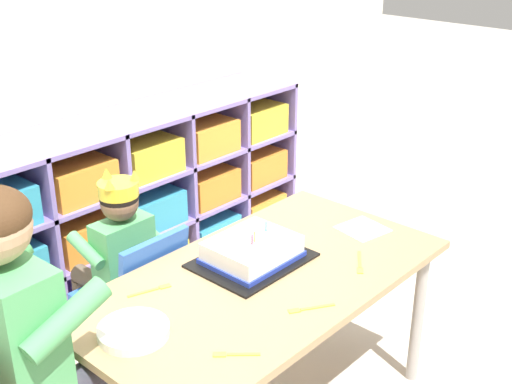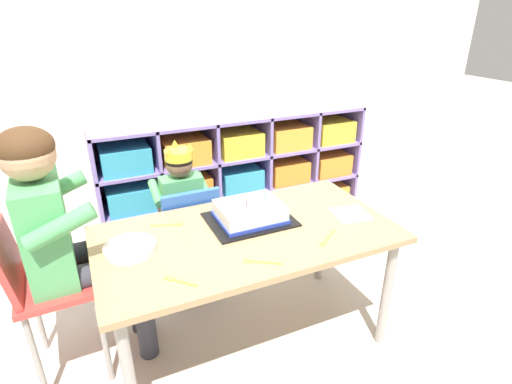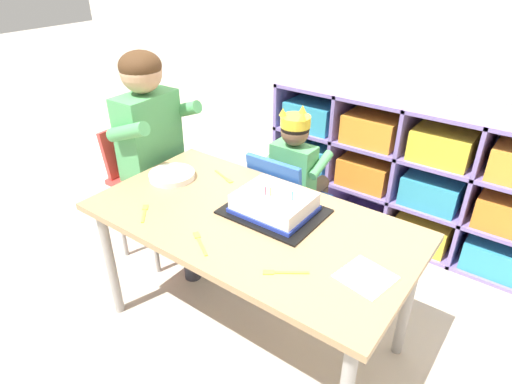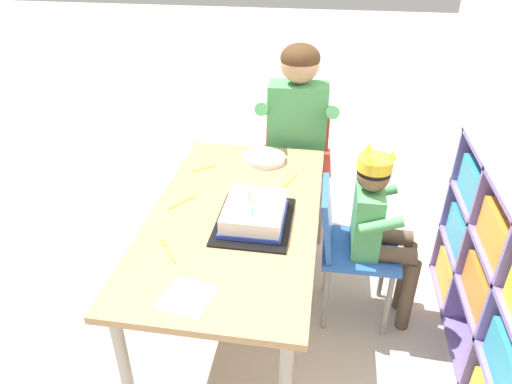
{
  "view_description": "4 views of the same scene",
  "coord_description": "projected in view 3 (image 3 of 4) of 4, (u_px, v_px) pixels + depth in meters",
  "views": [
    {
      "loc": [
        -1.38,
        -1.23,
        1.69
      ],
      "look_at": [
        0.07,
        0.09,
        0.83
      ],
      "focal_mm": 47.26,
      "sensor_mm": 36.0,
      "label": 1
    },
    {
      "loc": [
        -0.58,
        -1.36,
        1.45
      ],
      "look_at": [
        0.06,
        0.04,
        0.74
      ],
      "focal_mm": 28.43,
      "sensor_mm": 36.0,
      "label": 2
    },
    {
      "loc": [
        0.84,
        -1.1,
        1.5
      ],
      "look_at": [
        -0.01,
        0.05,
        0.68
      ],
      "focal_mm": 30.7,
      "sensor_mm": 36.0,
      "label": 3
    },
    {
      "loc": [
        1.53,
        0.33,
        1.62
      ],
      "look_at": [
        0.06,
        0.1,
        0.73
      ],
      "focal_mm": 33.11,
      "sensor_mm": 36.0,
      "label": 4
    }
  ],
  "objects": [
    {
      "name": "birthday_cake_on_tray",
      "position": [
        274.0,
        205.0,
        1.67
      ],
      "size": [
        0.37,
        0.29,
        0.12
      ],
      "color": "black",
      "rests_on": "activity_table"
    },
    {
      "name": "ground",
      "position": [
        251.0,
        329.0,
        1.94
      ],
      "size": [
        16.0,
        16.0,
        0.0
      ],
      "primitive_type": "plane",
      "color": "#BCB2A3"
    },
    {
      "name": "classroom_chair_blue",
      "position": [
        285.0,
        201.0,
        2.15
      ],
      "size": [
        0.31,
        0.35,
        0.65
      ],
      "rotation": [
        0.0,
        0.0,
        3.15
      ],
      "color": "blue",
      "rests_on": "ground"
    },
    {
      "name": "paper_napkin_square",
      "position": [
        366.0,
        277.0,
        1.36
      ],
      "size": [
        0.18,
        0.18,
        0.0
      ],
      "primitive_type": "cube",
      "rotation": [
        0.0,
        0.0,
        -0.19
      ],
      "color": "white",
      "rests_on": "activity_table"
    },
    {
      "name": "paper_plate_stack",
      "position": [
        172.0,
        175.0,
        1.92
      ],
      "size": [
        0.2,
        0.2,
        0.03
      ],
      "primitive_type": "cylinder",
      "color": "white",
      "rests_on": "activity_table"
    },
    {
      "name": "fork_near_cake_tray",
      "position": [
        200.0,
        242.0,
        1.52
      ],
      "size": [
        0.13,
        0.09,
        0.0
      ],
      "rotation": [
        0.0,
        0.0,
        5.72
      ],
      "color": "yellow",
      "rests_on": "activity_table"
    },
    {
      "name": "fork_at_table_front_edge",
      "position": [
        224.0,
        177.0,
        1.93
      ],
      "size": [
        0.14,
        0.06,
        0.0
      ],
      "rotation": [
        0.0,
        0.0,
        2.81
      ],
      "color": "yellow",
      "rests_on": "activity_table"
    },
    {
      "name": "storage_cubby_shelf",
      "position": [
        440.0,
        183.0,
        2.32
      ],
      "size": [
        1.87,
        0.39,
        0.79
      ],
      "color": "#7F6BB2",
      "rests_on": "ground"
    },
    {
      "name": "adult_helper_seated",
      "position": [
        159.0,
        139.0,
        2.09
      ],
      "size": [
        0.44,
        0.41,
        1.08
      ],
      "rotation": [
        0.0,
        0.0,
        1.61
      ],
      "color": "#4C9E5B",
      "rests_on": "ground"
    },
    {
      "name": "classroom_chair_adult_side",
      "position": [
        148.0,
        173.0,
        2.25
      ],
      "size": [
        0.34,
        0.39,
        0.71
      ],
      "rotation": [
        0.0,
        0.0,
        1.61
      ],
      "color": "red",
      "rests_on": "ground"
    },
    {
      "name": "activity_table",
      "position": [
        250.0,
        231.0,
        1.68
      ],
      "size": [
        1.24,
        0.66,
        0.59
      ],
      "color": "#A37F56",
      "rests_on": "ground"
    },
    {
      "name": "fork_by_napkin",
      "position": [
        144.0,
        212.0,
        1.68
      ],
      "size": [
        0.1,
        0.1,
        0.0
      ],
      "rotation": [
        0.0,
        0.0,
        5.46
      ],
      "color": "yellow",
      "rests_on": "activity_table"
    },
    {
      "name": "child_with_crown",
      "position": [
        298.0,
        168.0,
        2.15
      ],
      "size": [
        0.3,
        0.31,
        0.84
      ],
      "rotation": [
        0.0,
        0.0,
        3.15
      ],
      "color": "#4C9E5B",
      "rests_on": "ground"
    },
    {
      "name": "fork_beside_plate_stack",
      "position": [
        283.0,
        272.0,
        1.38
      ],
      "size": [
        0.13,
        0.1,
        0.0
      ],
      "rotation": [
        0.0,
        0.0,
        0.62
      ],
      "color": "yellow",
      "rests_on": "activity_table"
    }
  ]
}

